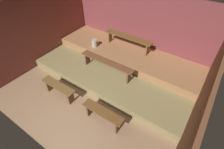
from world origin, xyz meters
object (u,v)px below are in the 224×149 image
(bench_floor_left, at_px, (59,88))
(bench_lower_center, at_px, (107,63))
(bench_middle_center, at_px, (128,39))
(bench_floor_right, at_px, (103,114))
(pail_middle, at_px, (94,43))

(bench_floor_left, bearing_deg, bench_lower_center, 64.71)
(bench_middle_center, bearing_deg, bench_lower_center, -89.76)
(bench_floor_right, relative_size, bench_lower_center, 0.61)
(bench_floor_right, relative_size, bench_middle_center, 0.64)
(bench_floor_left, height_order, bench_middle_center, bench_middle_center)
(pail_middle, bearing_deg, bench_floor_right, -47.32)
(bench_lower_center, xyz_separation_m, pail_middle, (-1.08, 0.71, 0.03))
(bench_lower_center, height_order, bench_middle_center, bench_middle_center)
(bench_middle_center, bearing_deg, bench_floor_left, -103.90)
(bench_lower_center, bearing_deg, bench_floor_right, -57.58)
(bench_lower_center, distance_m, bench_middle_center, 1.34)
(bench_floor_left, relative_size, bench_lower_center, 0.61)
(bench_lower_center, relative_size, bench_middle_center, 1.05)
(bench_floor_left, distance_m, bench_lower_center, 1.65)
(bench_floor_right, xyz_separation_m, bench_middle_center, (-0.94, 2.79, 0.53))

